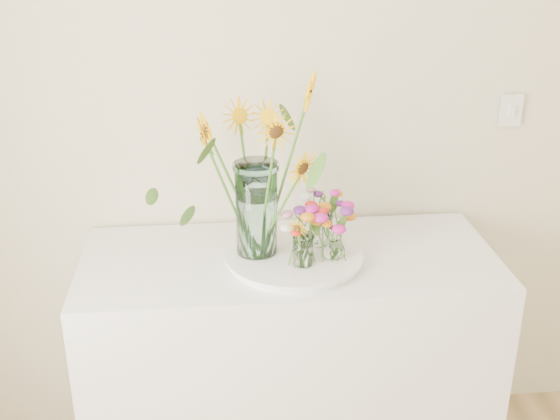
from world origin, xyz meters
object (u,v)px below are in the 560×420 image
Objects in this scene: small_vase_a at (303,250)px; small_vase_c at (321,227)px; tray at (294,258)px; mason_jar at (256,209)px; counter at (289,367)px; small_vase_b at (333,243)px.

small_vase_c is (0.08, 0.14, 0.01)m from small_vase_a.
tray is 1.37× the size of mason_jar.
tray is at bearing 103.86° from small_vase_a.
small_vase_a is (0.02, -0.08, 0.07)m from tray.
small_vase_a is at bearing -75.97° from counter.
counter is 4.41× the size of mason_jar.
small_vase_c is at bearing 9.60° from mason_jar.
small_vase_b is 0.85× the size of small_vase_c.
counter is 10.67× the size of small_vase_c.
mason_jar reaches higher than small_vase_a.
small_vase_b is at bearing -29.57° from counter.
small_vase_a is at bearing -76.14° from tray.
small_vase_b is at bearing -76.22° from small_vase_c.
small_vase_b is (0.13, -0.08, 0.53)m from counter.
small_vase_b is (0.24, -0.06, -0.10)m from mason_jar.
mason_jar is 0.20m from small_vase_a.
small_vase_b is (0.12, -0.04, 0.07)m from tray.
small_vase_a is 0.84× the size of small_vase_c.
tray is 0.15m from small_vase_b.
small_vase_b is (0.10, 0.04, 0.00)m from small_vase_a.
mason_jar reaches higher than small_vase_b.
small_vase_c reaches higher than counter.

